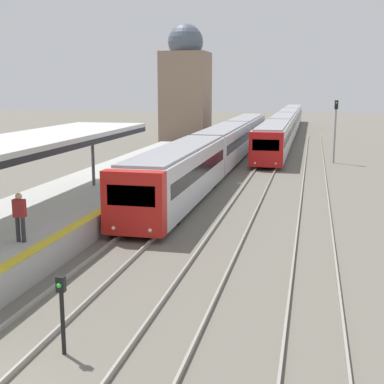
% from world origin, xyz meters
% --- Properties ---
extents(person_on_platform, '(0.40, 0.22, 1.66)m').
position_xyz_m(person_on_platform, '(-2.55, 7.23, 1.93)').
color(person_on_platform, '#2D2D33').
rests_on(person_on_platform, station_platform).
extents(train_near, '(2.54, 43.69, 2.95)m').
position_xyz_m(train_near, '(0.00, 32.88, 1.64)').
color(train_near, red).
rests_on(train_near, ground_plane).
extents(train_far, '(2.52, 57.31, 2.93)m').
position_xyz_m(train_far, '(3.51, 59.18, 1.63)').
color(train_far, red).
rests_on(train_far, ground_plane).
extents(signal_post_near, '(0.20, 0.21, 1.88)m').
position_xyz_m(signal_post_near, '(1.37, 2.24, 1.16)').
color(signal_post_near, black).
rests_on(signal_post_near, ground_plane).
extents(signal_mast_far, '(0.28, 0.29, 4.99)m').
position_xyz_m(signal_mast_far, '(8.51, 35.87, 3.14)').
color(signal_mast_far, gray).
rests_on(signal_mast_far, ground_plane).
extents(distant_domed_building, '(4.84, 4.84, 12.54)m').
position_xyz_m(distant_domed_building, '(-6.76, 48.72, 5.92)').
color(distant_domed_building, '#89705B').
rests_on(distant_domed_building, ground_plane).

